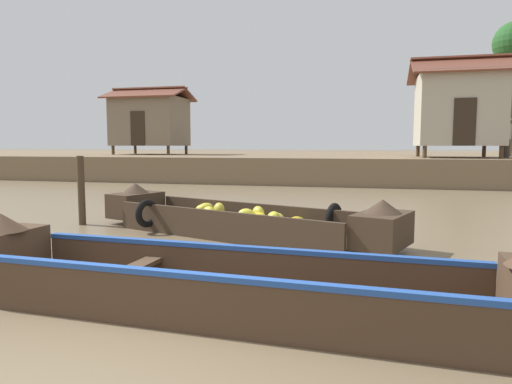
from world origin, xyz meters
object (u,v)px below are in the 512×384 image
at_px(viewer_boat, 224,285).
at_px(vendor_person, 507,135).
at_px(stilt_house_left, 150,121).
at_px(banana_boat, 238,220).
at_px(stilt_house_mid_left, 458,108).
at_px(mooring_post, 81,190).

distance_m(viewer_boat, vendor_person, 17.94).
bearing_deg(vendor_person, stilt_house_left, 169.89).
distance_m(banana_boat, stilt_house_left, 18.88).
distance_m(banana_boat, vendor_person, 15.05).
bearing_deg(vendor_person, banana_boat, -120.22).
bearing_deg(viewer_boat, banana_boat, 104.20).
bearing_deg(stilt_house_left, stilt_house_mid_left, -11.12).
xyz_separation_m(vendor_person, mooring_post, (-10.89, -12.58, -1.32)).
bearing_deg(stilt_house_mid_left, banana_boat, -113.57).
relative_size(stilt_house_left, vendor_person, 2.60).
xyz_separation_m(stilt_house_left, mooring_post, (6.32, -15.65, -2.26)).
relative_size(banana_boat, vendor_person, 3.55).
height_order(banana_boat, mooring_post, mooring_post).
xyz_separation_m(stilt_house_left, vendor_person, (17.21, -3.07, -0.93)).
bearing_deg(banana_boat, stilt_house_left, 121.21).
height_order(stilt_house_mid_left, mooring_post, stilt_house_mid_left).
height_order(stilt_house_left, vendor_person, stilt_house_left).
xyz_separation_m(stilt_house_left, stilt_house_mid_left, (15.34, -3.01, 0.16)).
distance_m(stilt_house_left, stilt_house_mid_left, 15.64).
bearing_deg(banana_boat, stilt_house_mid_left, 66.43).
xyz_separation_m(banana_boat, stilt_house_left, (-9.68, 15.98, 2.67)).
bearing_deg(stilt_house_mid_left, vendor_person, -1.65).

